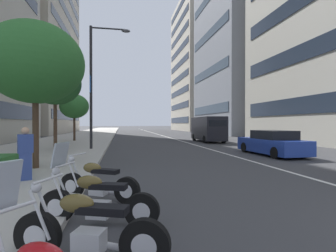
% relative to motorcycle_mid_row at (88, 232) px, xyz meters
% --- Properties ---
extents(sidewalk_right_plaza, '(160.00, 8.16, 0.15)m').
position_rel_motorcycle_mid_row_xyz_m(sidewalk_right_plaza, '(28.16, 4.62, -0.34)').
color(sidewalk_right_plaza, '#B2ADA3').
rests_on(sidewalk_right_plaza, ground).
extents(lane_centre_stripe, '(110.00, 0.16, 0.01)m').
position_rel_motorcycle_mid_row_xyz_m(lane_centre_stripe, '(33.16, -6.58, -0.41)').
color(lane_centre_stripe, silver).
rests_on(lane_centre_stripe, ground).
extents(motorcycle_mid_row, '(0.91, 2.01, 1.10)m').
position_rel_motorcycle_mid_row_xyz_m(motorcycle_mid_row, '(0.00, 0.00, 0.00)').
color(motorcycle_mid_row, black).
rests_on(motorcycle_mid_row, ground).
extents(motorcycle_by_sign_pole, '(0.90, 2.10, 1.46)m').
position_rel_motorcycle_mid_row_xyz_m(motorcycle_by_sign_pole, '(1.27, 0.01, 0.02)').
color(motorcycle_by_sign_pole, black).
rests_on(motorcycle_by_sign_pole, ground).
extents(motorcycle_nearest_camera, '(1.09, 1.88, 1.08)m').
position_rel_motorcycle_mid_row_xyz_m(motorcycle_nearest_camera, '(2.75, 0.12, -0.01)').
color(motorcycle_nearest_camera, black).
rests_on(motorcycle_nearest_camera, ground).
extents(car_mid_block_traffic, '(4.74, 1.98, 1.42)m').
position_rel_motorcycle_mid_row_xyz_m(car_mid_block_traffic, '(9.92, -8.95, 0.25)').
color(car_mid_block_traffic, navy).
rests_on(car_mid_block_traffic, ground).
extents(delivery_van_ahead, '(5.82, 2.17, 2.46)m').
position_rel_motorcycle_mid_row_xyz_m(delivery_van_ahead, '(20.94, -8.97, 0.90)').
color(delivery_van_ahead, black).
rests_on(delivery_van_ahead, ground).
extents(street_lamp_with_banners, '(1.26, 2.68, 8.12)m').
position_rel_motorcycle_mid_row_xyz_m(street_lamp_with_banners, '(14.15, 1.14, 4.60)').
color(street_lamp_with_banners, '#232326').
rests_on(street_lamp_with_banners, sidewalk_right_plaza).
extents(street_tree_near_plaza_corner, '(3.52, 3.52, 5.40)m').
position_rel_motorcycle_mid_row_xyz_m(street_tree_near_plaza_corner, '(6.82, 2.70, 3.62)').
color(street_tree_near_plaza_corner, '#473323').
rests_on(street_tree_near_plaza_corner, sidewalk_right_plaza).
extents(street_tree_by_lamp_post, '(3.20, 3.20, 5.58)m').
position_rel_motorcycle_mid_row_xyz_m(street_tree_by_lamp_post, '(13.84, 3.69, 3.94)').
color(street_tree_by_lamp_post, '#473323').
rests_on(street_tree_by_lamp_post, sidewalk_right_plaza).
extents(street_tree_mid_sidewalk, '(2.77, 2.77, 4.54)m').
position_rel_motorcycle_mid_row_xyz_m(street_tree_mid_sidewalk, '(22.81, 4.08, 3.08)').
color(street_tree_mid_sidewalk, '#473323').
rests_on(street_tree_mid_sidewalk, sidewalk_right_plaza).
extents(pedestrian_on_plaza, '(0.40, 0.47, 1.55)m').
position_rel_motorcycle_mid_row_xyz_m(pedestrian_on_plaza, '(4.71, 2.34, 0.51)').
color(pedestrian_on_plaza, '#33478C').
rests_on(pedestrian_on_plaza, sidewalk_right_plaza).
extents(office_tower_far_left_down_avenue, '(22.12, 14.86, 34.54)m').
position_rel_motorcycle_mid_row_xyz_m(office_tower_far_left_down_avenue, '(63.12, -23.07, 16.85)').
color(office_tower_far_left_down_avenue, beige).
rests_on(office_tower_far_left_down_avenue, ground).
extents(office_tower_far_right_block, '(27.30, 22.07, 41.04)m').
position_rel_motorcycle_mid_row_xyz_m(office_tower_far_right_block, '(48.93, 20.68, 20.11)').
color(office_tower_far_right_block, beige).
rests_on(office_tower_far_right_block, ground).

